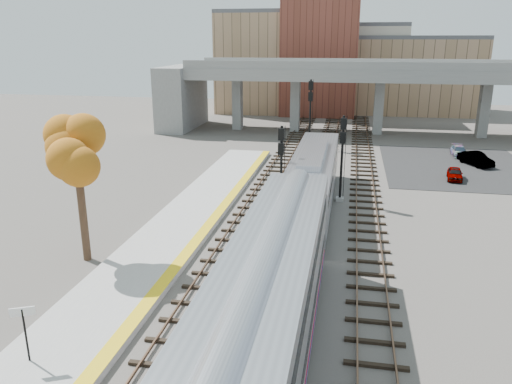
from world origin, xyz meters
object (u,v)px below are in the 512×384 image
(locomotive, at_px, (313,178))
(car_a, at_px, (455,174))
(car_b, at_px, (476,159))
(signal_mast_mid, at_px, (342,161))
(signal_mast_far, at_px, (310,113))
(signal_mast_near, at_px, (281,173))
(car_c, at_px, (459,151))
(coach, at_px, (255,354))
(tree, at_px, (76,152))

(locomotive, distance_m, car_a, 15.64)
(locomotive, distance_m, car_b, 21.87)
(signal_mast_mid, relative_size, signal_mast_far, 0.86)
(signal_mast_near, relative_size, car_c, 1.75)
(signal_mast_near, bearing_deg, signal_mast_mid, 43.64)
(car_a, bearing_deg, car_b, 70.57)
(coach, height_order, tree, tree)
(signal_mast_far, height_order, tree, tree)
(locomotive, relative_size, car_a, 5.99)
(locomotive, bearing_deg, car_a, 39.97)
(locomotive, xyz_separation_m, signal_mast_near, (-2.10, -2.05, 0.78))
(coach, relative_size, car_a, 7.86)
(car_c, bearing_deg, signal_mast_mid, -122.63)
(signal_mast_near, relative_size, tree, 0.75)
(car_a, height_order, car_b, car_b)
(locomotive, relative_size, car_b, 4.72)
(car_c, bearing_deg, car_a, -101.30)
(coach, relative_size, signal_mast_mid, 3.75)
(signal_mast_far, bearing_deg, signal_mast_near, -90.00)
(coach, height_order, car_c, coach)
(signal_mast_near, distance_m, car_b, 24.86)
(signal_mast_near, distance_m, signal_mast_far, 23.53)
(signal_mast_far, distance_m, car_b, 18.22)
(car_a, bearing_deg, locomotive, -132.37)
(locomotive, bearing_deg, signal_mast_mid, 42.95)
(signal_mast_near, height_order, car_b, signal_mast_near)
(signal_mast_far, bearing_deg, signal_mast_mid, -78.19)
(car_b, bearing_deg, signal_mast_near, -160.23)
(locomotive, xyz_separation_m, signal_mast_far, (-2.10, 21.47, 1.70))
(signal_mast_far, bearing_deg, tree, -106.45)
(tree, bearing_deg, car_b, 45.79)
(signal_mast_near, distance_m, signal_mast_mid, 5.67)
(coach, xyz_separation_m, signal_mast_mid, (2.00, 24.47, 0.44))
(coach, height_order, signal_mast_far, signal_mast_far)
(signal_mast_near, distance_m, car_a, 18.64)
(tree, relative_size, car_c, 2.33)
(signal_mast_near, height_order, tree, tree)
(car_a, relative_size, car_b, 0.79)
(tree, xyz_separation_m, car_c, (26.01, 31.65, -5.75))
(coach, relative_size, signal_mast_near, 3.90)
(locomotive, height_order, coach, coach)
(signal_mast_mid, bearing_deg, signal_mast_near, -136.36)
(signal_mast_near, bearing_deg, signal_mast_far, 90.00)
(tree, distance_m, car_b, 38.89)
(car_b, bearing_deg, tree, -160.92)
(car_a, xyz_separation_m, car_c, (2.21, 9.98, -0.01))
(signal_mast_near, distance_m, car_c, 27.46)
(tree, distance_m, car_a, 32.70)
(signal_mast_near, bearing_deg, tree, -135.45)
(locomotive, relative_size, signal_mast_near, 2.97)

